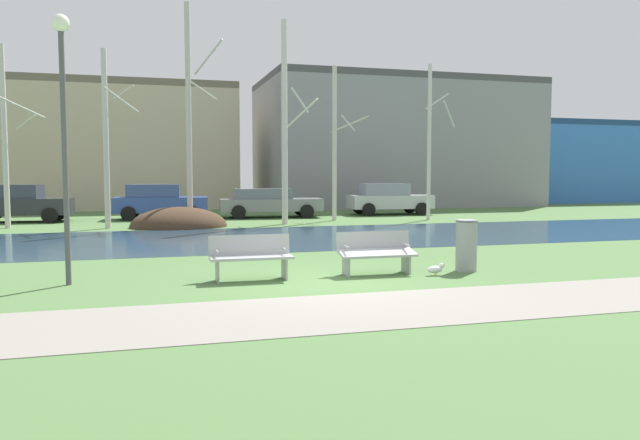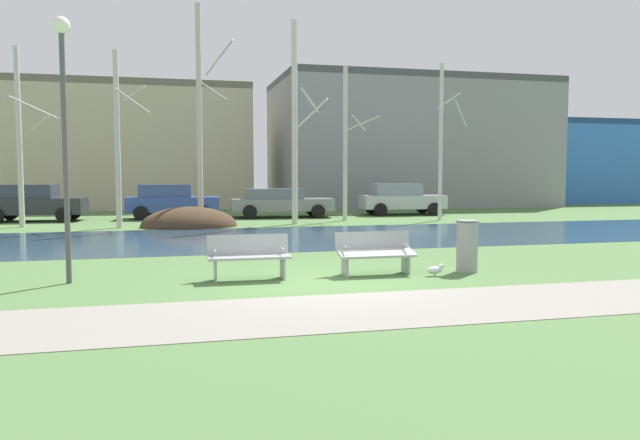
{
  "view_description": "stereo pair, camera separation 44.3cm",
  "coord_description": "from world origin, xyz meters",
  "px_view_note": "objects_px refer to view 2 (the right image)",
  "views": [
    {
      "loc": [
        -3.22,
        -10.94,
        2.07
      ],
      "look_at": [
        0.34,
        1.55,
        1.08
      ],
      "focal_mm": 34.18,
      "sensor_mm": 36.0,
      "label": 1
    },
    {
      "loc": [
        -2.8,
        -11.05,
        2.07
      ],
      "look_at": [
        0.34,
        1.55,
        1.08
      ],
      "focal_mm": 34.18,
      "sensor_mm": 36.0,
      "label": 2
    }
  ],
  "objects_px": {
    "bench_right": "(375,252)",
    "parked_hatch_third_grey": "(280,202)",
    "bench_left": "(249,256)",
    "streetlamp": "(64,105)",
    "parked_sedan_second_blue": "(172,201)",
    "parked_van_nearest_dark": "(34,202)",
    "trash_bin": "(467,245)",
    "parked_wagon_fourth_silver": "(400,199)",
    "seagull": "(435,270)"
  },
  "relations": [
    {
      "from": "bench_left",
      "to": "parked_wagon_fourth_silver",
      "type": "bearing_deg",
      "value": 59.9
    },
    {
      "from": "parked_wagon_fourth_silver",
      "to": "parked_hatch_third_grey",
      "type": "bearing_deg",
      "value": -177.13
    },
    {
      "from": "trash_bin",
      "to": "parked_van_nearest_dark",
      "type": "xyz_separation_m",
      "value": [
        -11.77,
        17.0,
        0.26
      ]
    },
    {
      "from": "parked_sedan_second_blue",
      "to": "parked_hatch_third_grey",
      "type": "height_order",
      "value": "parked_sedan_second_blue"
    },
    {
      "from": "bench_left",
      "to": "parked_wagon_fourth_silver",
      "type": "xyz_separation_m",
      "value": [
        9.8,
        16.9,
        0.34
      ]
    },
    {
      "from": "bench_right",
      "to": "parked_hatch_third_grey",
      "type": "relative_size",
      "value": 0.33
    },
    {
      "from": "bench_left",
      "to": "parked_van_nearest_dark",
      "type": "height_order",
      "value": "parked_van_nearest_dark"
    },
    {
      "from": "bench_left",
      "to": "parked_sedan_second_blue",
      "type": "relative_size",
      "value": 0.38
    },
    {
      "from": "bench_left",
      "to": "bench_right",
      "type": "relative_size",
      "value": 1.0
    },
    {
      "from": "streetlamp",
      "to": "parked_sedan_second_blue",
      "type": "height_order",
      "value": "streetlamp"
    },
    {
      "from": "parked_sedan_second_blue",
      "to": "parked_wagon_fourth_silver",
      "type": "bearing_deg",
      "value": -0.12
    },
    {
      "from": "trash_bin",
      "to": "parked_hatch_third_grey",
      "type": "distance_m",
      "value": 16.8
    },
    {
      "from": "parked_van_nearest_dark",
      "to": "parked_hatch_third_grey",
      "type": "xyz_separation_m",
      "value": [
        10.8,
        -0.23,
        -0.09
      ]
    },
    {
      "from": "bench_left",
      "to": "trash_bin",
      "type": "relative_size",
      "value": 1.47
    },
    {
      "from": "parked_van_nearest_dark",
      "to": "parked_sedan_second_blue",
      "type": "xyz_separation_m",
      "value": [
        5.82,
        0.1,
        -0.01
      ]
    },
    {
      "from": "streetlamp",
      "to": "parked_van_nearest_dark",
      "type": "bearing_deg",
      "value": 103.19
    },
    {
      "from": "bench_left",
      "to": "trash_bin",
      "type": "height_order",
      "value": "trash_bin"
    },
    {
      "from": "parked_hatch_third_grey",
      "to": "trash_bin",
      "type": "bearing_deg",
      "value": -86.7
    },
    {
      "from": "bench_left",
      "to": "parked_hatch_third_grey",
      "type": "distance_m",
      "value": 16.98
    },
    {
      "from": "trash_bin",
      "to": "parked_wagon_fourth_silver",
      "type": "relative_size",
      "value": 0.26
    },
    {
      "from": "parked_hatch_third_grey",
      "to": "seagull",
      "type": "bearing_deg",
      "value": -89.66
    },
    {
      "from": "streetlamp",
      "to": "bench_left",
      "type": "bearing_deg",
      "value": -7.24
    },
    {
      "from": "bench_left",
      "to": "bench_right",
      "type": "distance_m",
      "value": 2.6
    },
    {
      "from": "trash_bin",
      "to": "streetlamp",
      "type": "distance_m",
      "value": 8.42
    },
    {
      "from": "bench_right",
      "to": "bench_left",
      "type": "bearing_deg",
      "value": 180.0
    },
    {
      "from": "parked_wagon_fourth_silver",
      "to": "trash_bin",
      "type": "bearing_deg",
      "value": -107.0
    },
    {
      "from": "bench_right",
      "to": "parked_hatch_third_grey",
      "type": "xyz_separation_m",
      "value": [
        1.01,
        16.59,
        0.26
      ]
    },
    {
      "from": "trash_bin",
      "to": "parked_sedan_second_blue",
      "type": "xyz_separation_m",
      "value": [
        -5.95,
        17.1,
        0.26
      ]
    },
    {
      "from": "parked_sedan_second_blue",
      "to": "parked_wagon_fourth_silver",
      "type": "distance_m",
      "value": 11.17
    },
    {
      "from": "bench_left",
      "to": "parked_wagon_fourth_silver",
      "type": "height_order",
      "value": "parked_wagon_fourth_silver"
    },
    {
      "from": "bench_left",
      "to": "streetlamp",
      "type": "height_order",
      "value": "streetlamp"
    },
    {
      "from": "parked_sedan_second_blue",
      "to": "parked_hatch_third_grey",
      "type": "distance_m",
      "value": 4.99
    },
    {
      "from": "streetlamp",
      "to": "parked_sedan_second_blue",
      "type": "distance_m",
      "value": 16.81
    },
    {
      "from": "parked_sedan_second_blue",
      "to": "seagull",
      "type": "bearing_deg",
      "value": -73.73
    },
    {
      "from": "bench_left",
      "to": "streetlamp",
      "type": "relative_size",
      "value": 0.33
    },
    {
      "from": "bench_left",
      "to": "seagull",
      "type": "height_order",
      "value": "bench_left"
    },
    {
      "from": "bench_right",
      "to": "seagull",
      "type": "distance_m",
      "value": 1.26
    },
    {
      "from": "parked_van_nearest_dark",
      "to": "parked_hatch_third_grey",
      "type": "distance_m",
      "value": 10.81
    },
    {
      "from": "bench_left",
      "to": "streetlamp",
      "type": "distance_m",
      "value": 4.43
    },
    {
      "from": "bench_left",
      "to": "streetlamp",
      "type": "bearing_deg",
      "value": 172.76
    },
    {
      "from": "bench_right",
      "to": "streetlamp",
      "type": "distance_m",
      "value": 6.62
    },
    {
      "from": "bench_right",
      "to": "seagull",
      "type": "height_order",
      "value": "bench_right"
    },
    {
      "from": "bench_left",
      "to": "bench_right",
      "type": "xyz_separation_m",
      "value": [
        2.6,
        0.0,
        0.0
      ]
    },
    {
      "from": "bench_left",
      "to": "parked_sedan_second_blue",
      "type": "height_order",
      "value": "parked_sedan_second_blue"
    },
    {
      "from": "bench_right",
      "to": "parked_sedan_second_blue",
      "type": "distance_m",
      "value": 17.39
    },
    {
      "from": "seagull",
      "to": "parked_van_nearest_dark",
      "type": "height_order",
      "value": "parked_van_nearest_dark"
    },
    {
      "from": "trash_bin",
      "to": "parked_wagon_fourth_silver",
      "type": "height_order",
      "value": "parked_wagon_fourth_silver"
    },
    {
      "from": "seagull",
      "to": "parked_hatch_third_grey",
      "type": "bearing_deg",
      "value": 90.34
    },
    {
      "from": "trash_bin",
      "to": "parked_van_nearest_dark",
      "type": "distance_m",
      "value": 20.68
    },
    {
      "from": "streetlamp",
      "to": "parked_hatch_third_grey",
      "type": "xyz_separation_m",
      "value": [
        6.96,
        16.17,
        -2.6
      ]
    }
  ]
}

